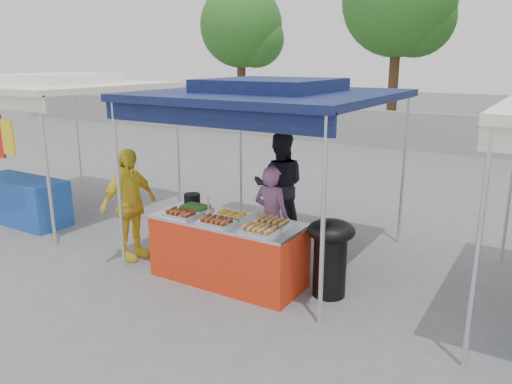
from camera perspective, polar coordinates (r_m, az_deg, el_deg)
The scene contains 22 objects.
ground_plane at distance 6.78m, azimuth -2.70°, elevation -9.73°, with size 80.00×80.00×0.00m, color slate.
back_wall at distance 16.60m, azimuth 19.30°, elevation 6.43°, with size 40.00×0.25×1.20m, color gray.
main_canopy at distance 7.00m, azimuth 1.62°, elevation 11.18°, with size 3.20×3.20×2.57m.
neighbor_stall_left at distance 9.87m, azimuth -23.09°, elevation 6.62°, with size 3.20×3.20×2.57m.
tree_0 at distance 21.73m, azimuth -1.31°, elevation 18.08°, with size 3.47×3.41×5.85m.
tree_1 at distance 19.33m, azimuth 16.47°, elevation 19.89°, with size 3.98×3.98×6.83m.
vendor_table at distance 6.54m, azimuth -3.24°, elevation -6.65°, with size 2.00×0.80×0.85m.
food_tray_fl at distance 6.55m, azimuth -8.58°, elevation -2.50°, with size 0.42×0.30×0.07m.
food_tray_fm at distance 6.20m, azimuth -4.52°, elevation -3.41°, with size 0.42×0.30×0.07m.
food_tray_fr at distance 5.88m, azimuth 0.28°, elevation -4.40°, with size 0.42×0.30×0.07m.
food_tray_bl at distance 6.78m, azimuth -6.95°, elevation -1.84°, with size 0.42×0.30×0.07m.
food_tray_bm at distance 6.47m, azimuth -2.77°, elevation -2.59°, with size 0.42×0.30×0.07m.
food_tray_br at distance 6.16m, azimuth 1.95°, elevation -3.47°, with size 0.42×0.30×0.07m.
cooking_pot at distance 7.13m, azimuth -7.31°, elevation -0.73°, with size 0.23×0.23×0.13m, color black.
skewer_cup at distance 6.42m, azimuth -5.45°, elevation -2.65°, with size 0.07×0.07×0.09m, color silver.
wok_burner at distance 6.15m, azimuth 8.49°, elevation -6.70°, with size 0.58×0.58×0.98m.
crate_left at distance 7.39m, azimuth -3.57°, elevation -6.26°, with size 0.54×0.37×0.32m, color #1739BC.
crate_right at distance 6.84m, azimuth 2.46°, elevation -8.02°, with size 0.54×0.38×0.32m, color #1739BC.
crate_stacked at distance 6.73m, azimuth 2.49°, elevation -5.53°, with size 0.52×0.36×0.31m, color #1739BC.
vendor_woman at distance 6.88m, azimuth 1.76°, elevation -2.90°, with size 0.53×0.35×1.45m, color #9F6590.
helper_man at distance 8.04m, azimuth 2.70°, elevation 0.77°, with size 0.84×0.65×1.73m, color #222228.
customer_person at distance 7.36m, azimuth -14.30°, elevation -1.42°, with size 0.95×0.40×1.63m, color yellow.
Camera 1 is at (3.49, -5.08, 2.84)m, focal length 35.00 mm.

